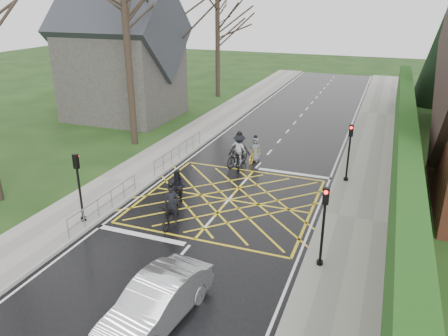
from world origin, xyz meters
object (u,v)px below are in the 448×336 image
Objects in this scene: cyclist_back at (178,190)px; car at (156,302)px; cyclist_rear at (171,211)px; cyclist_front at (238,154)px; cyclist_lead at (255,152)px; cyclist_mid at (239,153)px.

car is at bearing -75.94° from cyclist_back.
cyclist_rear is at bearing 120.31° from car.
car is (2.10, -13.40, -0.01)m from cyclist_front.
cyclist_back is at bearing 119.30° from car.
cyclist_rear is at bearing -93.07° from cyclist_lead.
cyclist_mid is 1.13× the size of cyclist_front.
cyclist_mid is at bearing 70.06° from cyclist_back.
cyclist_back is 1.00× the size of cyclist_lead.
cyclist_front is 13.56m from car.
cyclist_mid reaches higher than cyclist_rear.
cyclist_back is 5.74m from cyclist_mid.
cyclist_front is 1.18× the size of cyclist_lead.
cyclist_mid is at bearing 105.58° from car.
cyclist_front is (0.33, 7.73, 0.08)m from cyclist_rear.
cyclist_front is at bearing 78.09° from cyclist_rear.
car is (2.43, -5.66, 0.07)m from cyclist_rear.
cyclist_rear is 2.23m from cyclist_back.
cyclist_rear is 0.93× the size of cyclist_mid.
car is at bearing -64.28° from cyclist_front.
cyclist_rear is at bearing -75.64° from cyclist_front.
cyclist_back is (-0.74, 2.10, -0.02)m from cyclist_rear.
cyclist_lead is at bearing 71.37° from cyclist_front.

